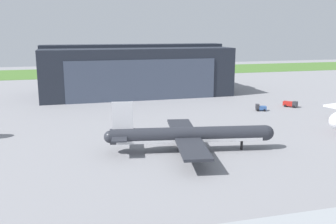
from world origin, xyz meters
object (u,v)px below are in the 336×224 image
(stair_truck, at_px, (290,104))
(pushback_tractor, at_px, (260,108))
(airliner_near_left, at_px, (189,135))
(maintenance_hangar, at_px, (134,70))

(stair_truck, bearing_deg, pushback_tractor, -167.14)
(stair_truck, bearing_deg, airliner_near_left, -142.88)
(airliner_near_left, xyz_separation_m, pushback_tractor, (36.17, 34.34, -2.52))
(maintenance_hangar, relative_size, airliner_near_left, 2.02)
(airliner_near_left, bearing_deg, pushback_tractor, 43.51)
(maintenance_hangar, xyz_separation_m, airliner_near_left, (-2.30, -80.46, -6.20))
(maintenance_hangar, bearing_deg, airliner_near_left, -91.64)
(maintenance_hangar, height_order, airliner_near_left, maintenance_hangar)
(pushback_tractor, height_order, stair_truck, pushback_tractor)
(maintenance_hangar, distance_m, airliner_near_left, 80.73)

